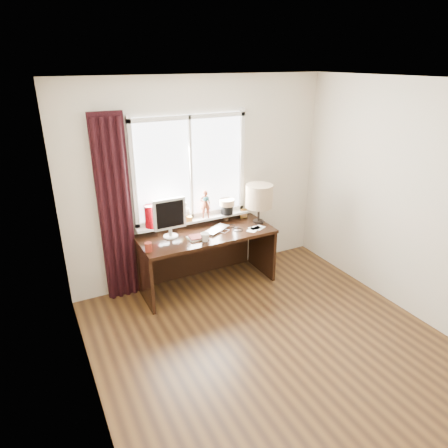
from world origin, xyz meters
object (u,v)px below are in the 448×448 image
red_cup (148,247)px  monitor (170,216)px  laptop (217,229)px  mug (205,237)px  table_lamp (259,197)px  desk (204,247)px

red_cup → monitor: bearing=35.9°
laptop → monitor: (-0.58, 0.09, 0.26)m
monitor → laptop: bearing=-8.4°
mug → table_lamp: bearing=13.5°
laptop → desk: size_ratio=0.22×
table_lamp → desk: bearing=172.2°
desk → table_lamp: table_lamp is taller
red_cup → table_lamp: (1.55, 0.16, 0.31)m
mug → monitor: bearing=136.2°
laptop → table_lamp: bearing=-29.8°
desk → monitor: monitor is taller
laptop → red_cup: bearing=161.9°
laptop → desk: bearing=118.9°
mug → desk: size_ratio=0.06×
laptop → mug: bearing=-168.5°
red_cup → monitor: (0.36, 0.26, 0.23)m
laptop → mug: size_ratio=3.34×
mug → laptop: bearing=40.1°
mug → table_lamp: 0.95m
desk → table_lamp: (0.75, -0.10, 0.61)m
table_lamp → red_cup: bearing=-174.0°
monitor → table_lamp: table_lamp is taller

